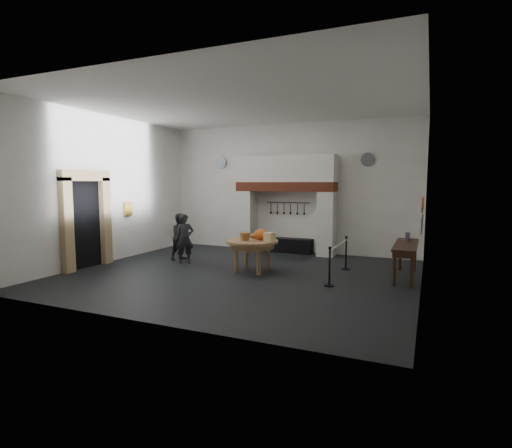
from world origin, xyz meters
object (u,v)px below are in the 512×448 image
at_px(work_table, 252,241).
at_px(side_table, 406,245).
at_px(iron_range, 286,245).
at_px(barrier_post_near, 330,268).
at_px(barrier_post_far, 346,254).
at_px(visitor_far, 181,237).
at_px(visitor_near, 185,239).

relative_size(work_table, side_table, 0.65).
bearing_deg(side_table, iron_range, 149.50).
xyz_separation_m(barrier_post_near, barrier_post_far, (0.00, 2.00, 0.00)).
xyz_separation_m(visitor_far, barrier_post_near, (5.08, -1.32, -0.29)).
bearing_deg(iron_range, side_table, -30.50).
relative_size(iron_range, barrier_post_near, 2.11).
relative_size(visitor_near, barrier_post_near, 1.68).
distance_m(iron_range, visitor_near, 3.79).
xyz_separation_m(iron_range, barrier_post_far, (2.50, -1.98, 0.20)).
bearing_deg(visitor_far, work_table, -84.19).
bearing_deg(barrier_post_far, visitor_near, -166.99).
relative_size(barrier_post_near, barrier_post_far, 1.00).
bearing_deg(barrier_post_far, barrier_post_near, -90.00).
distance_m(iron_range, side_table, 4.80).
height_order(work_table, visitor_far, visitor_far).
distance_m(work_table, visitor_near, 2.35).
distance_m(work_table, barrier_post_near, 2.48).
distance_m(visitor_far, barrier_post_near, 5.25).
relative_size(visitor_far, barrier_post_near, 1.65).
bearing_deg(barrier_post_far, work_table, -151.35).
height_order(visitor_near, barrier_post_far, visitor_near).
xyz_separation_m(iron_range, barrier_post_near, (2.50, -3.98, 0.20)).
xyz_separation_m(iron_range, work_table, (0.16, -3.25, 0.59)).
distance_m(side_table, barrier_post_far, 1.72).
relative_size(visitor_far, barrier_post_far, 1.65).
distance_m(visitor_far, barrier_post_far, 5.13).
xyz_separation_m(visitor_far, side_table, (6.68, 0.24, 0.13)).
height_order(work_table, barrier_post_far, barrier_post_far).
relative_size(visitor_near, visitor_far, 1.02).
bearing_deg(visitor_far, barrier_post_far, -64.30).
bearing_deg(side_table, work_table, -167.97).
distance_m(iron_range, work_table, 3.31).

